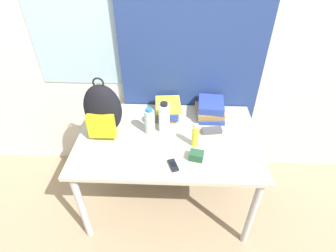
{
  "coord_description": "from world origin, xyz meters",
  "views": [
    {
      "loc": [
        0.06,
        -1.05,
        1.98
      ],
      "look_at": [
        0.0,
        0.43,
        0.83
      ],
      "focal_mm": 28.0,
      "sensor_mm": 36.0,
      "label": 1
    }
  ],
  "objects_px": {
    "sunscreen_bottle": "(195,136)",
    "sports_bottle": "(164,118)",
    "water_bottle": "(150,121)",
    "book_stack_left": "(167,109)",
    "sunglasses_case": "(212,131)",
    "camera_pouch": "(196,156)",
    "backpack": "(103,111)",
    "cell_phone": "(173,165)",
    "book_stack_center": "(210,109)"
  },
  "relations": [
    {
      "from": "book_stack_left",
      "to": "water_bottle",
      "type": "relative_size",
      "value": 1.29
    },
    {
      "from": "water_bottle",
      "to": "book_stack_left",
      "type": "bearing_deg",
      "value": 62.49
    },
    {
      "from": "cell_phone",
      "to": "sunglasses_case",
      "type": "xyz_separation_m",
      "value": [
        0.28,
        0.36,
        0.01
      ]
    },
    {
      "from": "backpack",
      "to": "cell_phone",
      "type": "height_order",
      "value": "backpack"
    },
    {
      "from": "cell_phone",
      "to": "camera_pouch",
      "type": "height_order",
      "value": "camera_pouch"
    },
    {
      "from": "sports_bottle",
      "to": "cell_phone",
      "type": "distance_m",
      "value": 0.39
    },
    {
      "from": "book_stack_center",
      "to": "sunglasses_case",
      "type": "xyz_separation_m",
      "value": [
        -0.0,
        -0.22,
        -0.05
      ]
    },
    {
      "from": "sports_bottle",
      "to": "sunscreen_bottle",
      "type": "bearing_deg",
      "value": -35.03
    },
    {
      "from": "water_bottle",
      "to": "camera_pouch",
      "type": "distance_m",
      "value": 0.44
    },
    {
      "from": "backpack",
      "to": "sunscreen_bottle",
      "type": "distance_m",
      "value": 0.68
    },
    {
      "from": "water_bottle",
      "to": "sports_bottle",
      "type": "xyz_separation_m",
      "value": [
        0.11,
        0.02,
        0.02
      ]
    },
    {
      "from": "book_stack_left",
      "to": "sports_bottle",
      "type": "relative_size",
      "value": 1.11
    },
    {
      "from": "book_stack_center",
      "to": "camera_pouch",
      "type": "height_order",
      "value": "book_stack_center"
    },
    {
      "from": "backpack",
      "to": "water_bottle",
      "type": "relative_size",
      "value": 2.1
    },
    {
      "from": "water_bottle",
      "to": "cell_phone",
      "type": "bearing_deg",
      "value": -62.14
    },
    {
      "from": "sunscreen_bottle",
      "to": "book_stack_left",
      "type": "bearing_deg",
      "value": 119.82
    },
    {
      "from": "backpack",
      "to": "sunglasses_case",
      "type": "distance_m",
      "value": 0.81
    },
    {
      "from": "sports_bottle",
      "to": "cell_phone",
      "type": "bearing_deg",
      "value": -78.23
    },
    {
      "from": "backpack",
      "to": "cell_phone",
      "type": "bearing_deg",
      "value": -33.37
    },
    {
      "from": "backpack",
      "to": "cell_phone",
      "type": "xyz_separation_m",
      "value": [
        0.52,
        -0.34,
        -0.18
      ]
    },
    {
      "from": "sunscreen_bottle",
      "to": "cell_phone",
      "type": "relative_size",
      "value": 1.61
    },
    {
      "from": "book_stack_center",
      "to": "sunscreen_bottle",
      "type": "distance_m",
      "value": 0.39
    },
    {
      "from": "backpack",
      "to": "water_bottle",
      "type": "height_order",
      "value": "backpack"
    },
    {
      "from": "book_stack_center",
      "to": "water_bottle",
      "type": "bearing_deg",
      "value": -153.5
    },
    {
      "from": "sports_bottle",
      "to": "backpack",
      "type": "bearing_deg",
      "value": -176.05
    },
    {
      "from": "book_stack_center",
      "to": "sports_bottle",
      "type": "bearing_deg",
      "value": -150.03
    },
    {
      "from": "sunscreen_bottle",
      "to": "sports_bottle",
      "type": "bearing_deg",
      "value": 144.97
    },
    {
      "from": "backpack",
      "to": "sports_bottle",
      "type": "xyz_separation_m",
      "value": [
        0.44,
        0.03,
        -0.07
      ]
    },
    {
      "from": "sunglasses_case",
      "to": "camera_pouch",
      "type": "bearing_deg",
      "value": -114.32
    },
    {
      "from": "cell_phone",
      "to": "water_bottle",
      "type": "bearing_deg",
      "value": 117.86
    },
    {
      "from": "cell_phone",
      "to": "sunglasses_case",
      "type": "relative_size",
      "value": 0.72
    },
    {
      "from": "sports_bottle",
      "to": "camera_pouch",
      "type": "relative_size",
      "value": 2.36
    },
    {
      "from": "sunglasses_case",
      "to": "book_stack_left",
      "type": "bearing_deg",
      "value": 147.68
    },
    {
      "from": "backpack",
      "to": "book_stack_center",
      "type": "distance_m",
      "value": 0.84
    },
    {
      "from": "sports_bottle",
      "to": "sunglasses_case",
      "type": "xyz_separation_m",
      "value": [
        0.36,
        -0.01,
        -0.1
      ]
    },
    {
      "from": "cell_phone",
      "to": "book_stack_center",
      "type": "bearing_deg",
      "value": 63.84
    },
    {
      "from": "cell_phone",
      "to": "backpack",
      "type": "bearing_deg",
      "value": 146.63
    },
    {
      "from": "water_bottle",
      "to": "sunglasses_case",
      "type": "height_order",
      "value": "water_bottle"
    },
    {
      "from": "sunscreen_bottle",
      "to": "camera_pouch",
      "type": "height_order",
      "value": "sunscreen_bottle"
    },
    {
      "from": "water_bottle",
      "to": "camera_pouch",
      "type": "height_order",
      "value": "water_bottle"
    },
    {
      "from": "book_stack_left",
      "to": "sunglasses_case",
      "type": "height_order",
      "value": "book_stack_left"
    },
    {
      "from": "cell_phone",
      "to": "camera_pouch",
      "type": "relative_size",
      "value": 1.08
    },
    {
      "from": "book_stack_center",
      "to": "sports_bottle",
      "type": "distance_m",
      "value": 0.42
    },
    {
      "from": "sports_bottle",
      "to": "book_stack_center",
      "type": "bearing_deg",
      "value": 29.97
    },
    {
      "from": "backpack",
      "to": "book_stack_left",
      "type": "xyz_separation_m",
      "value": [
        0.45,
        0.24,
        -0.13
      ]
    },
    {
      "from": "book_stack_center",
      "to": "sunglasses_case",
      "type": "bearing_deg",
      "value": -90.82
    },
    {
      "from": "sports_bottle",
      "to": "cell_phone",
      "type": "height_order",
      "value": "sports_bottle"
    },
    {
      "from": "backpack",
      "to": "sports_bottle",
      "type": "height_order",
      "value": "backpack"
    },
    {
      "from": "backpack",
      "to": "sports_bottle",
      "type": "distance_m",
      "value": 0.44
    },
    {
      "from": "book_stack_center",
      "to": "camera_pouch",
      "type": "bearing_deg",
      "value": -104.68
    }
  ]
}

